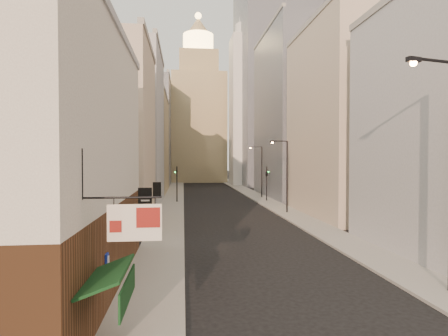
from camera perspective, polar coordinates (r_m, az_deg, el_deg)
The scene contains 17 objects.
sidewalk_left at distance 63.58m, azimuth -7.52°, elevation -3.98°, with size 3.00×140.00×0.15m, color gray.
sidewalk_right at distance 64.61m, azimuth 4.11°, elevation -3.89°, with size 3.00×140.00×0.15m, color gray.
near_building_left at distance 18.27m, azimuth -25.17°, elevation 1.19°, with size 8.30×23.04×12.30m.
left_bldg_beige at distance 35.03m, azimuth -17.71°, elevation 4.54°, with size 8.00×12.00×16.00m, color #BFAB94.
left_bldg_grey at distance 50.91m, azimuth -14.12°, elevation 5.83°, with size 8.00×16.00×20.00m, color #9B9B9F.
left_bldg_tan at distance 68.68m, azimuth -12.05°, elevation 3.43°, with size 8.00×18.00×17.00m, color tan.
left_bldg_wingrid at distance 88.76m, azimuth -10.75°, elevation 5.24°, with size 8.00×20.00×24.00m, color gray.
right_bldg_beige at distance 42.10m, azimuth 17.83°, elevation 6.74°, with size 8.00×16.00×20.00m, color #BFAB94.
right_bldg_wingrid at distance 61.13m, azimuth 10.11°, elevation 7.93°, with size 8.00×20.00×26.00m, color gray.
highrise at distance 91.44m, azimuth 8.78°, elevation 13.78°, with size 21.00×23.00×51.20m.
clock_tower at distance 101.03m, azimuth -3.93°, elevation 8.00°, with size 14.00×14.00×44.90m.
white_tower at distance 88.48m, azimuth 3.68°, elevation 9.57°, with size 8.00×8.00×41.50m.
streetlamp_near at distance 19.18m, azimuth 30.95°, elevation 0.79°, with size 2.67×0.82×10.34m.
streetlamp_mid at distance 41.59m, azimuth 9.34°, elevation -0.61°, with size 2.09×0.53×8.03m.
streetlamp_far at distance 57.62m, azimuth 5.58°, elevation -0.10°, with size 2.06×0.54×7.92m.
traffic_light_left at distance 51.80m, azimuth -7.19°, elevation -1.32°, with size 0.57×0.47×5.00m.
traffic_light_right at distance 53.02m, azimuth 6.52°, elevation -1.03°, with size 0.62×0.58×5.00m.
Camera 1 is at (-5.06, -8.28, 6.05)m, focal length 30.00 mm.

